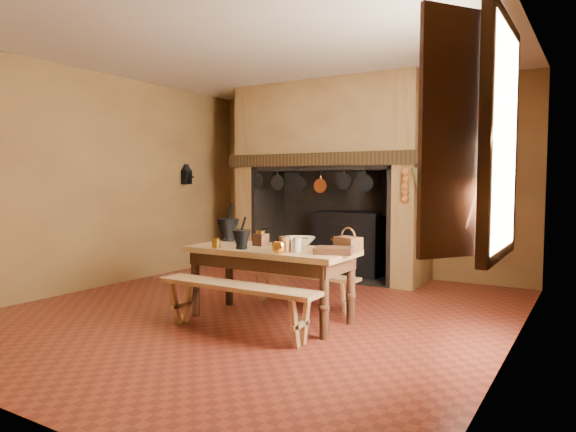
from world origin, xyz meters
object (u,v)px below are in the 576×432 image
(iron_range, at_px, (350,243))
(bench_front, at_px, (236,297))
(mixing_bowl, at_px, (298,241))
(wicker_basket, at_px, (348,243))
(coffee_grinder, at_px, (261,239))
(work_table, at_px, (271,259))

(iron_range, bearing_deg, bench_front, -83.88)
(mixing_bowl, height_order, wicker_basket, wicker_basket)
(coffee_grinder, distance_m, mixing_bowl, 0.38)
(iron_range, height_order, wicker_basket, iron_range)
(coffee_grinder, bearing_deg, wicker_basket, 15.59)
(mixing_bowl, bearing_deg, coffee_grinder, -147.21)
(work_table, distance_m, wicker_basket, 0.80)
(work_table, bearing_deg, iron_range, 97.42)
(work_table, distance_m, mixing_bowl, 0.36)
(bench_front, bearing_deg, iron_range, 96.12)
(bench_front, xyz_separation_m, mixing_bowl, (0.14, 0.86, 0.43))
(coffee_grinder, bearing_deg, bench_front, -67.52)
(coffee_grinder, bearing_deg, mixing_bowl, 40.09)
(mixing_bowl, bearing_deg, iron_range, 101.65)
(work_table, xyz_separation_m, mixing_bowl, (0.14, 0.29, 0.16))
(iron_range, xyz_separation_m, coffee_grinder, (0.17, -2.56, 0.32))
(iron_range, bearing_deg, wicker_basket, -65.90)
(work_table, xyz_separation_m, bench_front, (0.00, -0.57, -0.27))
(bench_front, distance_m, mixing_bowl, 0.97)
(wicker_basket, bearing_deg, bench_front, -114.87)
(iron_range, xyz_separation_m, mixing_bowl, (0.49, -2.36, 0.29))
(wicker_basket, bearing_deg, mixing_bowl, -168.51)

